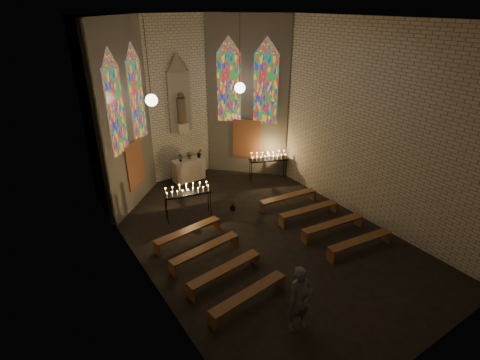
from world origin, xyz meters
name	(u,v)px	position (x,y,z in m)	size (l,w,h in m)	color
floor	(259,236)	(0.00, 0.00, 0.00)	(12.00, 12.00, 0.00)	black
room	(208,110)	(0.00, 3.37, 3.72)	(8.22, 12.43, 7.00)	beige
altar	(189,170)	(0.00, 5.45, 0.50)	(1.40, 0.60, 1.00)	beige
flower_vase_left	(180,158)	(-0.40, 5.37, 1.19)	(0.20, 0.14, 0.38)	#4C723F
flower_vase_center	(189,155)	(0.12, 5.52, 1.17)	(0.31, 0.27, 0.34)	#4C723F
flower_vase_right	(199,153)	(0.55, 5.38, 1.21)	(0.24, 0.19, 0.43)	#4C723F
aisle_flower_pot	(233,206)	(0.19, 2.02, 0.19)	(0.22, 0.22, 0.39)	#4C723F
votive_stand_left	(187,191)	(-1.49, 2.48, 1.11)	(1.80, 0.79, 1.29)	black
votive_stand_right	(268,158)	(3.00, 3.45, 1.09)	(1.76, 1.01, 1.27)	black
pew_left_0	(188,232)	(-2.20, 1.07, 0.38)	(2.47, 0.62, 0.47)	#573419
pew_right_0	(288,197)	(2.20, 1.07, 0.38)	(2.47, 0.62, 0.47)	#573419
pew_left_1	(205,249)	(-2.20, -0.13, 0.38)	(2.47, 0.62, 0.47)	#573419
pew_right_1	(309,210)	(2.20, -0.13, 0.38)	(2.47, 0.62, 0.47)	#573419
pew_left_2	(225,270)	(-2.20, -1.33, 0.38)	(2.47, 0.62, 0.47)	#573419
pew_right_2	(333,225)	(2.20, -1.33, 0.38)	(2.47, 0.62, 0.47)	#573419
pew_left_3	(249,295)	(-2.20, -2.53, 0.38)	(2.47, 0.62, 0.47)	#573419
pew_right_3	(360,242)	(2.20, -2.53, 0.38)	(2.47, 0.62, 0.47)	#573419
visitor	(300,299)	(-1.58, -3.80, 0.90)	(0.66, 0.43, 1.80)	#4C4B55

